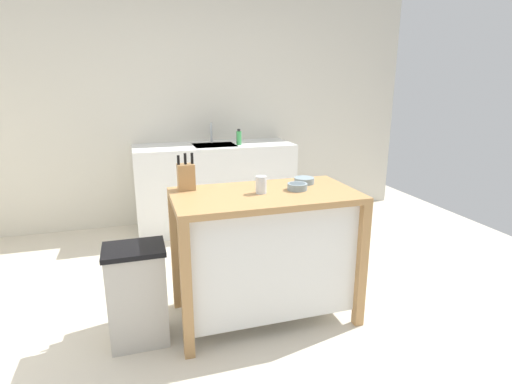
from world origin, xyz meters
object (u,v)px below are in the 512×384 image
at_px(drinking_cup, 261,185).
at_px(trash_bin, 137,295).
at_px(knife_block, 186,176).
at_px(sink_faucet, 211,133).
at_px(bowl_stoneware_deep, 304,180).
at_px(bottle_spray_cleaner, 239,138).
at_px(bowl_ceramic_small, 297,186).
at_px(kitchen_island, 265,249).

height_order(drinking_cup, trash_bin, drinking_cup).
bearing_deg(trash_bin, knife_block, 36.32).
height_order(drinking_cup, sink_faucet, sink_faucet).
bearing_deg(bowl_stoneware_deep, sink_faucet, 98.86).
height_order(trash_bin, bottle_spray_cleaner, bottle_spray_cleaner).
height_order(knife_block, bowl_ceramic_small, knife_block).
distance_m(knife_block, bottle_spray_cleaner, 1.73).
relative_size(knife_block, trash_bin, 0.38).
relative_size(bowl_ceramic_small, trash_bin, 0.21).
height_order(knife_block, trash_bin, knife_block).
bearing_deg(bowl_stoneware_deep, bowl_ceramic_small, -127.57).
relative_size(kitchen_island, bowl_ceramic_small, 9.08).
height_order(bowl_stoneware_deep, drinking_cup, drinking_cup).
relative_size(kitchen_island, sink_faucet, 5.38).
distance_m(bowl_ceramic_small, trash_bin, 1.21).
bearing_deg(trash_bin, bowl_ceramic_small, 2.40).
xyz_separation_m(drinking_cup, trash_bin, (-0.80, -0.04, -0.62)).
bearing_deg(bottle_spray_cleaner, knife_block, -116.18).
xyz_separation_m(bowl_ceramic_small, trash_bin, (-1.05, -0.04, -0.59)).
height_order(kitchen_island, bowl_ceramic_small, bowl_ceramic_small).
distance_m(bowl_ceramic_small, bottle_spray_cleaner, 1.78).
bearing_deg(kitchen_island, bottle_spray_cleaner, 80.60).
height_order(sink_faucet, bottle_spray_cleaner, sink_faucet).
xyz_separation_m(kitchen_island, drinking_cup, (-0.03, -0.01, 0.44)).
relative_size(bowl_ceramic_small, bottle_spray_cleaner, 0.78).
bearing_deg(trash_bin, kitchen_island, 3.15).
bearing_deg(bowl_ceramic_small, sink_faucet, 95.09).
bearing_deg(knife_block, drinking_cup, -27.19).
bearing_deg(bottle_spray_cleaner, sink_faucet, 137.58).
distance_m(drinking_cup, bottle_spray_cleaner, 1.81).
relative_size(trash_bin, bottle_spray_cleaner, 3.77).
xyz_separation_m(bowl_ceramic_small, sink_faucet, (-0.18, 2.01, 0.12)).
bearing_deg(kitchen_island, bowl_ceramic_small, -0.41).
height_order(bowl_ceramic_small, bottle_spray_cleaner, bottle_spray_cleaner).
relative_size(trash_bin, sink_faucet, 2.86).
bearing_deg(trash_bin, bowl_stoneware_deep, 9.24).
height_order(knife_block, bowl_stoneware_deep, knife_block).
relative_size(bowl_stoneware_deep, sink_faucet, 0.63).
xyz_separation_m(bowl_ceramic_small, drinking_cup, (-0.25, -0.01, 0.03)).
bearing_deg(drinking_cup, bowl_stoneware_deep, 22.65).
bearing_deg(bottle_spray_cleaner, kitchen_island, -99.40).
relative_size(bowl_ceramic_small, drinking_cup, 1.18).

